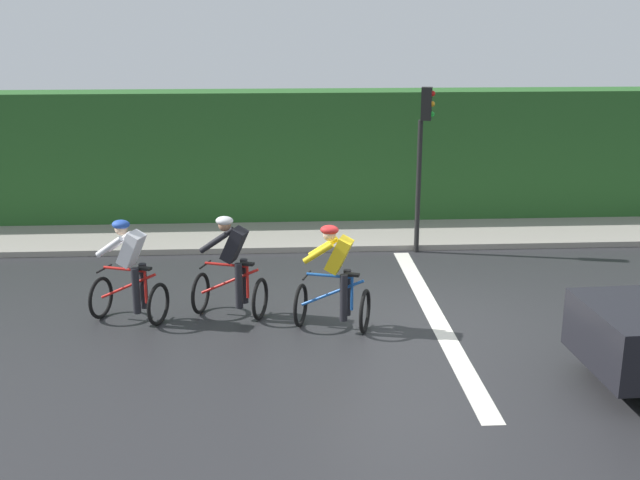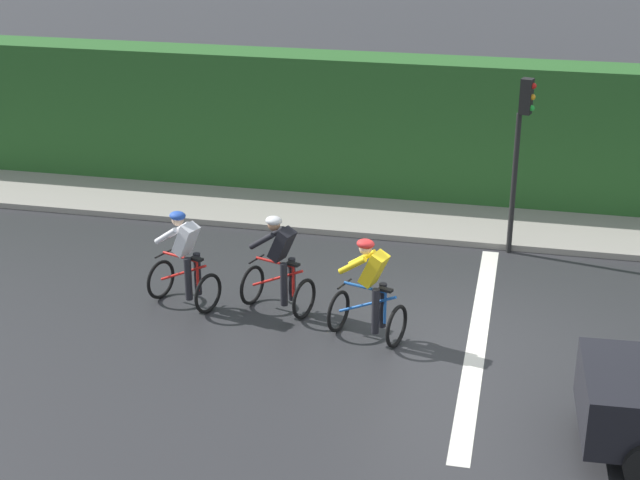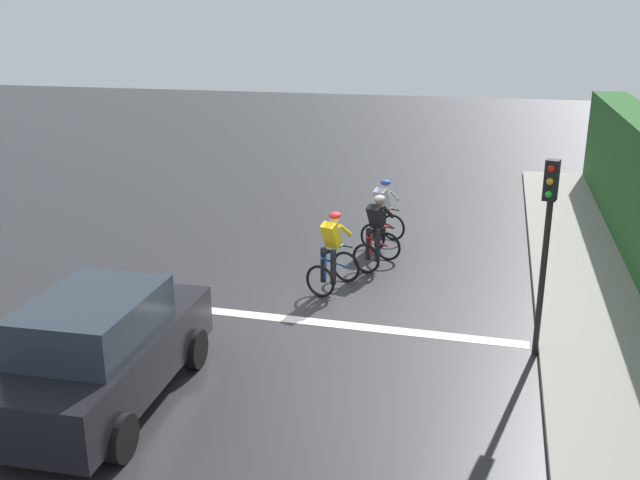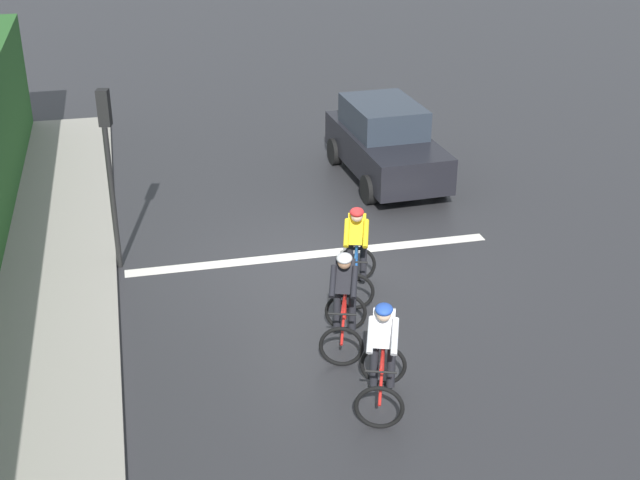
% 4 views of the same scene
% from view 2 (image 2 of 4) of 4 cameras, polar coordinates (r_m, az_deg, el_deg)
% --- Properties ---
extents(ground_plane, '(80.00, 80.00, 0.00)m').
position_cam_2_polar(ground_plane, '(15.56, 7.64, -5.50)').
color(ground_plane, '#28282B').
extents(sidewalk_kerb, '(2.80, 23.91, 0.12)m').
position_cam_2_polar(sidewalk_kerb, '(20.32, 3.39, 1.69)').
color(sidewalk_kerb, gray).
rests_on(sidewalk_kerb, ground).
extents(stone_wall_low, '(0.44, 23.91, 0.53)m').
position_cam_2_polar(stone_wall_low, '(21.08, 3.80, 3.05)').
color(stone_wall_low, gray).
rests_on(stone_wall_low, ground).
extents(hedge_wall, '(1.10, 23.91, 3.04)m').
position_cam_2_polar(hedge_wall, '(20.99, 4.02, 6.55)').
color(hedge_wall, '#265623').
rests_on(hedge_wall, ground).
extents(road_marking_stop_line, '(7.00, 0.30, 0.01)m').
position_cam_2_polar(road_marking_stop_line, '(15.54, 9.23, -5.63)').
color(road_marking_stop_line, silver).
rests_on(road_marking_stop_line, ground).
extents(cyclist_lead, '(1.01, 1.25, 1.66)m').
position_cam_2_polar(cyclist_lead, '(16.17, -7.95, -1.27)').
color(cyclist_lead, black).
rests_on(cyclist_lead, ground).
extents(cyclist_second, '(0.99, 1.24, 1.66)m').
position_cam_2_polar(cyclist_second, '(15.83, -2.40, -1.59)').
color(cyclist_second, black).
rests_on(cyclist_second, ground).
extents(cyclist_mid, '(0.98, 1.24, 1.66)m').
position_cam_2_polar(cyclist_mid, '(14.96, 2.94, -3.10)').
color(cyclist_mid, black).
rests_on(cyclist_mid, ground).
extents(traffic_light_near_crossing, '(0.24, 0.31, 3.34)m').
position_cam_2_polar(traffic_light_near_crossing, '(18.01, 11.67, 5.79)').
color(traffic_light_near_crossing, black).
rests_on(traffic_light_near_crossing, ground).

